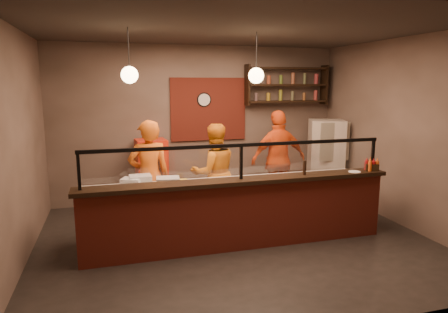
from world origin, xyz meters
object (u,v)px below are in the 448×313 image
object	(u,v)px
cook_left	(149,176)
red_cooler	(152,173)
fridge	(326,159)
pizza_dough	(282,179)
cook_mid	(214,173)
wall_clock	(204,100)
pepper_mill	(304,168)
cook_right	(279,160)
condiment_caddy	(372,167)

from	to	relation	value
cook_left	red_cooler	size ratio (longest dim) A/B	1.38
fridge	pizza_dough	world-z (taller)	fridge
pizza_dough	cook_mid	bearing A→B (deg)	137.12
cook_mid	fridge	xyz separation A→B (m)	(2.67, 0.78, -0.03)
wall_clock	cook_mid	bearing A→B (deg)	-96.65
wall_clock	pepper_mill	xyz separation A→B (m)	(0.91, -2.77, -0.93)
cook_right	red_cooler	size ratio (longest dim) A/B	1.42
cook_right	cook_mid	bearing A→B (deg)	13.15
fridge	pizza_dough	distance (m)	2.40
wall_clock	pizza_dough	world-z (taller)	wall_clock
red_cooler	pepper_mill	world-z (taller)	red_cooler
red_cooler	condiment_caddy	size ratio (longest dim) A/B	6.89
cook_right	pizza_dough	bearing A→B (deg)	65.93
wall_clock	cook_right	distance (m)	1.99
cook_left	red_cooler	bearing A→B (deg)	-102.71
fridge	pepper_mill	distance (m)	2.65
wall_clock	fridge	world-z (taller)	wall_clock
fridge	condiment_caddy	size ratio (longest dim) A/B	8.55
cook_left	fridge	size ratio (longest dim) A/B	1.11
pepper_mill	cook_left	bearing A→B (deg)	153.87
cook_mid	condiment_caddy	bearing A→B (deg)	146.52
pizza_dough	pepper_mill	distance (m)	0.55
condiment_caddy	pepper_mill	size ratio (longest dim) A/B	0.89
wall_clock	cook_left	size ratio (longest dim) A/B	0.16
fridge	cook_right	bearing A→B (deg)	-142.42
red_cooler	pizza_dough	world-z (taller)	red_cooler
red_cooler	pepper_mill	bearing A→B (deg)	-54.72
cook_right	fridge	size ratio (longest dim) A/B	1.15
cook_left	cook_right	xyz separation A→B (m)	(2.57, 0.61, 0.03)
condiment_caddy	pepper_mill	xyz separation A→B (m)	(-1.19, 0.00, 0.06)
red_cooler	condiment_caddy	bearing A→B (deg)	-41.84
wall_clock	fridge	distance (m)	2.88
cook_left	cook_mid	bearing A→B (deg)	-175.01
cook_left	pizza_dough	world-z (taller)	cook_left
cook_right	pepper_mill	bearing A→B (deg)	76.34
red_cooler	pepper_mill	xyz separation A→B (m)	(2.06, -2.46, 0.49)
cook_left	fridge	world-z (taller)	cook_left
fridge	pizza_dough	bearing A→B (deg)	-116.14
cook_mid	fridge	bearing A→B (deg)	-167.13
cook_left	cook_right	distance (m)	2.64
cook_mid	condiment_caddy	size ratio (longest dim) A/B	8.90
cook_mid	red_cooler	size ratio (longest dim) A/B	1.29
condiment_caddy	cook_left	bearing A→B (deg)	162.19
cook_left	cook_mid	xyz separation A→B (m)	(1.15, 0.21, -0.06)
condiment_caddy	cook_right	bearing A→B (deg)	116.61
fridge	cook_mid	bearing A→B (deg)	-142.92
cook_left	red_cooler	distance (m)	1.40
cook_left	condiment_caddy	size ratio (longest dim) A/B	9.49
cook_mid	condiment_caddy	xyz separation A→B (m)	(2.27, -1.31, 0.24)
cook_left	pepper_mill	distance (m)	2.50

